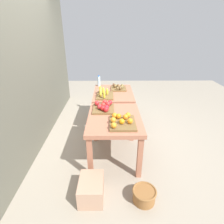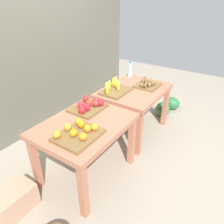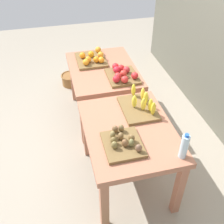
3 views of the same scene
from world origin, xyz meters
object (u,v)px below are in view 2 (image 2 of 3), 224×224
display_table_right (134,95)px  cardboard_produce_box (14,200)px  display_table_left (85,131)px  water_bottle (130,70)px  apple_bin (88,106)px  kiwi_bin (147,84)px  watermelon_pile (167,106)px  banana_crate (115,89)px  orange_bin (78,132)px

display_table_right → cardboard_produce_box: size_ratio=2.60×
display_table_left → water_bottle: (1.54, 0.32, 0.22)m
display_table_left → apple_bin: bearing=31.5°
display_table_left → kiwi_bin: kiwi_bin is taller
kiwi_bin → display_table_left: bearing=175.0°
apple_bin → watermelon_pile: bearing=-13.1°
banana_crate → kiwi_bin: bearing=-34.2°
watermelon_pile → display_table_left: bearing=173.3°
cardboard_produce_box → display_table_left: bearing=-20.4°
orange_bin → water_bottle: 1.80m
water_bottle → cardboard_produce_box: 2.45m
banana_crate → cardboard_produce_box: 1.80m
banana_crate → watermelon_pile: (1.13, -0.41, -0.65)m
watermelon_pile → cardboard_produce_box: size_ratio=1.56×
kiwi_bin → cardboard_produce_box: (-2.11, 0.42, -0.63)m
orange_bin → water_bottle: (1.75, 0.42, 0.08)m
apple_bin → watermelon_pile: 1.89m
display_table_right → apple_bin: size_ratio=2.57×
display_table_left → watermelon_pile: display_table_left is taller
display_table_right → water_bottle: size_ratio=4.26×
display_table_right → orange_bin: bearing=-175.8°
display_table_right → kiwi_bin: 0.26m
display_table_left → watermelon_pile: (2.00, -0.24, -0.50)m
water_bottle → watermelon_pile: water_bottle is taller
display_table_right → orange_bin: orange_bin is taller
orange_bin → apple_bin: size_ratio=1.09×
apple_bin → watermelon_pile: size_ratio=0.65×
water_bottle → watermelon_pile: size_ratio=0.39×
display_table_left → water_bottle: 1.59m
banana_crate → water_bottle: water_bottle is taller
apple_bin → water_bottle: bearing=6.8°
display_table_right → banana_crate: size_ratio=2.34×
watermelon_pile → water_bottle: bearing=129.7°
display_table_right → orange_bin: size_ratio=2.36×
apple_bin → banana_crate: 0.60m
orange_bin → kiwi_bin: (1.51, -0.02, -0.00)m
orange_bin → watermelon_pile: bearing=-3.6°
banana_crate → display_table_right: bearing=-35.8°
kiwi_bin → water_bottle: bearing=61.5°
apple_bin → cardboard_produce_box: bearing=172.9°
kiwi_bin → water_bottle: (0.23, 0.43, 0.08)m
water_bottle → cardboard_produce_box: bearing=-179.6°
kiwi_bin → watermelon_pile: (0.69, -0.12, -0.64)m
display_table_right → apple_bin: bearing=168.9°
watermelon_pile → apple_bin: bearing=166.9°
display_table_left → water_bottle: bearing=11.6°
display_table_right → watermelon_pile: (0.88, -0.24, -0.50)m
display_table_left → display_table_right: same height
orange_bin → cardboard_produce_box: (-0.60, 0.40, -0.63)m
display_table_left → display_table_right: size_ratio=1.00×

